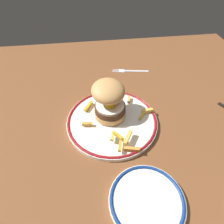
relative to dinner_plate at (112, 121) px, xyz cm
name	(u,v)px	position (x,y,z in cm)	size (l,w,h in cm)	color
ground_plane	(126,119)	(4.94, 2.70, -2.84)	(117.86, 105.04, 4.00)	brown
dinner_plate	(112,121)	(0.00, 0.00, 0.00)	(27.25, 27.25, 1.60)	white
burger	(109,100)	(-0.48, 2.63, 6.14)	(12.06, 12.44, 11.18)	tan
fries_pile	(116,116)	(1.26, 0.31, 1.58)	(21.88, 24.82, 2.58)	gold
side_plate	(147,201)	(4.39, -24.16, 0.00)	(16.74, 16.74, 1.60)	white
fork	(130,71)	(10.84, 26.52, -0.66)	(14.43, 3.73, 0.36)	silver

